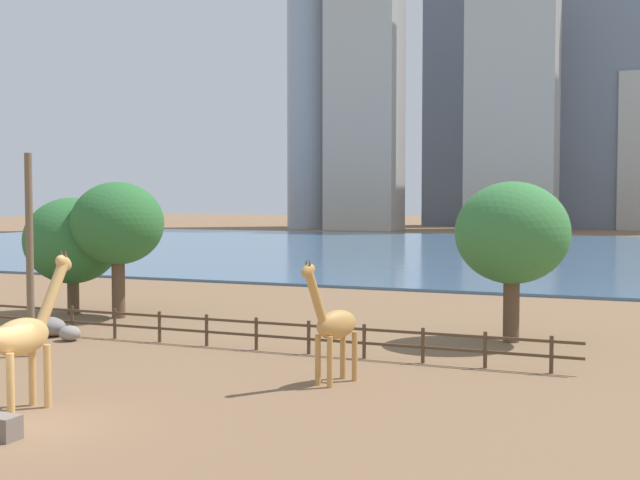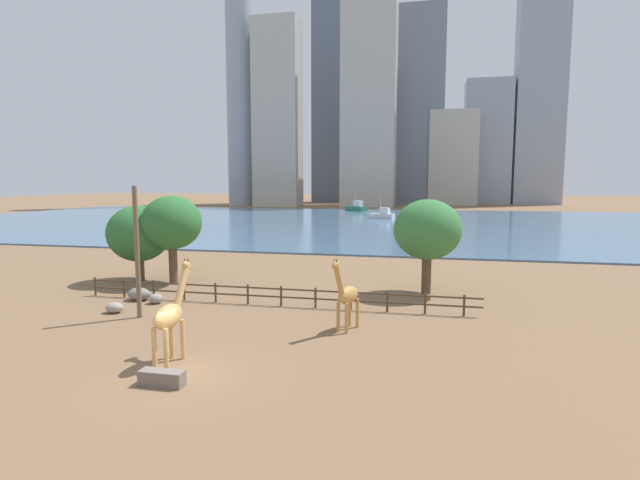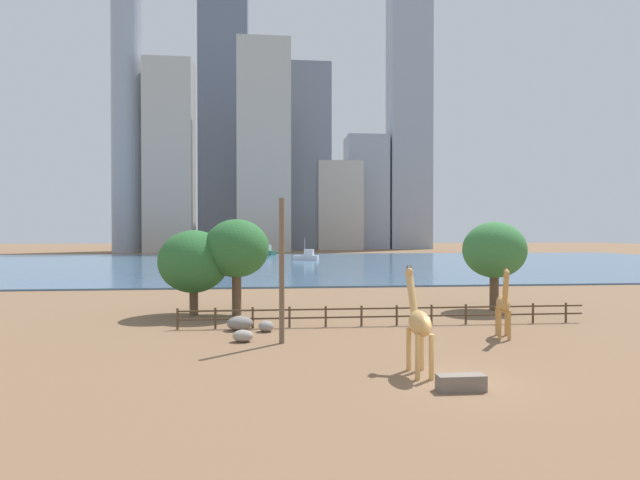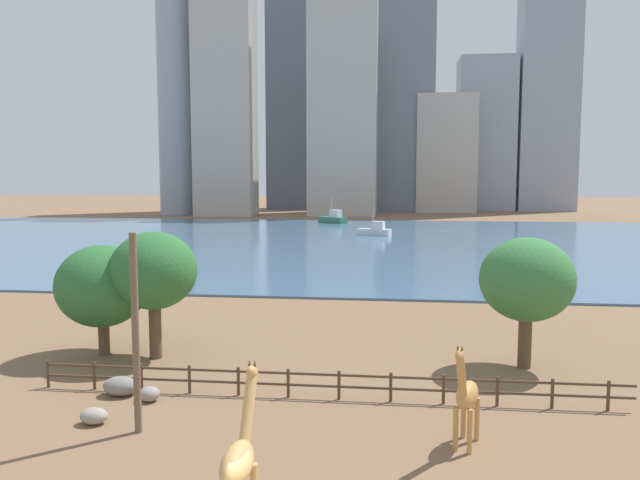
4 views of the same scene
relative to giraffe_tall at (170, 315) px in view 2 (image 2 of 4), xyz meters
name	(u,v)px [view 2 (image 2 of 4)]	position (x,y,z in m)	size (l,w,h in m)	color
ground_plane	(379,222)	(1.20, 78.70, -2.14)	(400.00, 400.00, 0.00)	brown
harbor_water	(377,223)	(1.20, 75.70, -2.04)	(180.00, 86.00, 0.20)	#476B8C
giraffe_tall	(170,315)	(0.00, 0.00, 0.00)	(0.84, 3.16, 4.48)	tan
giraffe_companion	(347,295)	(6.79, 6.41, -0.21)	(1.32, 2.64, 4.12)	#C18C47
utility_pole	(137,253)	(-5.56, 6.30, 1.73)	(0.28, 0.28, 7.73)	brown
boulder_near_fence	(114,308)	(-7.65, 6.87, -1.81)	(1.11, 0.86, 0.65)	gray
boulder_by_pole	(156,299)	(-6.42, 9.52, -1.81)	(0.91, 0.87, 0.65)	gray
boulder_small	(139,294)	(-8.00, 10.08, -1.71)	(1.57, 1.14, 0.86)	gray
feeding_trough	(162,378)	(0.90, -2.38, -1.84)	(1.80, 0.60, 0.60)	#72665B
enclosure_fence	(269,294)	(0.98, 10.70, -1.38)	(26.12, 0.14, 1.30)	#4C3826
tree_left_large	(172,223)	(-8.59, 15.83, 2.61)	(4.63, 4.63, 6.87)	brown
tree_center_broad	(139,234)	(-11.65, 16.09, 1.69)	(4.98, 4.98, 6.09)	brown
tree_right_tall	(427,230)	(10.87, 16.40, 2.41)	(4.75, 4.75, 6.73)	brown
boat_ferry	(356,207)	(-7.94, 110.15, -1.01)	(6.23, 5.49, 5.54)	#337259
boat_sailboat	(382,215)	(1.28, 84.72, -1.15)	(5.56, 3.36, 4.71)	silver
skyline_tower_needle	(240,55)	(-49.75, 136.17, 45.92)	(8.88, 8.88, 96.11)	#939EAD
skyline_block_central	(453,158)	(17.98, 158.19, 13.49)	(15.86, 14.24, 31.26)	#B7B2A8
skyline_tower_glass	(487,143)	(29.82, 167.34, 19.14)	(15.46, 13.69, 42.55)	#939EAD
skyline_block_left	(277,114)	(-36.68, 133.92, 26.71)	(14.19, 9.37, 57.70)	#B7B2A8
skyline_block_right	(369,99)	(-8.34, 137.92, 30.94)	(16.53, 10.53, 66.16)	#B7B2A8
skyline_tower_short	(542,44)	(46.13, 165.97, 51.41)	(15.55, 10.92, 107.09)	#939EAD
skyline_block_wide	(420,108)	(6.50, 159.13, 30.62)	(16.43, 14.77, 65.52)	slate
skyline_tower_far	(338,60)	(-23.56, 166.73, 49.86)	(17.72, 10.17, 103.99)	slate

